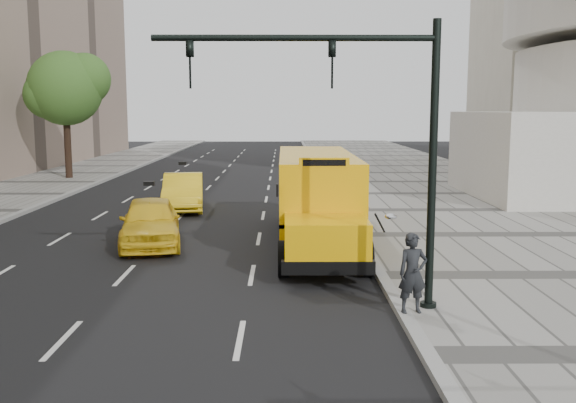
{
  "coord_description": "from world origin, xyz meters",
  "views": [
    {
      "loc": [
        3.36,
        -22.17,
        4.51
      ],
      "look_at": [
        3.5,
        -4.0,
        1.9
      ],
      "focal_mm": 40.0,
      "sensor_mm": 36.0,
      "label": 1
    }
  ],
  "objects_px": {
    "taxi_far": "(183,192)",
    "traffic_signal": "(368,129)",
    "tree_c": "(66,88)",
    "pedestrian": "(413,273)",
    "taxi_near": "(150,222)",
    "school_bus": "(316,190)"
  },
  "relations": [
    {
      "from": "taxi_far",
      "to": "traffic_signal",
      "type": "bearing_deg",
      "value": -74.26
    },
    {
      "from": "tree_c",
      "to": "pedestrian",
      "type": "xyz_separation_m",
      "value": [
        16.56,
        -27.98,
        -4.87
      ]
    },
    {
      "from": "taxi_near",
      "to": "traffic_signal",
      "type": "relative_size",
      "value": 0.74
    },
    {
      "from": "taxi_near",
      "to": "traffic_signal",
      "type": "bearing_deg",
      "value": -59.28
    },
    {
      "from": "pedestrian",
      "to": "taxi_near",
      "type": "bearing_deg",
      "value": 124.06
    },
    {
      "from": "taxi_far",
      "to": "pedestrian",
      "type": "distance_m",
      "value": 17.1
    },
    {
      "from": "school_bus",
      "to": "taxi_far",
      "type": "relative_size",
      "value": 2.32
    },
    {
      "from": "school_bus",
      "to": "traffic_signal",
      "type": "xyz_separation_m",
      "value": [
        0.69,
        -8.07,
        2.33
      ]
    },
    {
      "from": "tree_c",
      "to": "taxi_near",
      "type": "bearing_deg",
      "value": -65.32
    },
    {
      "from": "tree_c",
      "to": "taxi_far",
      "type": "distance_m",
      "value": 16.37
    },
    {
      "from": "pedestrian",
      "to": "traffic_signal",
      "type": "distance_m",
      "value": 3.24
    },
    {
      "from": "pedestrian",
      "to": "tree_c",
      "type": "bearing_deg",
      "value": 111.35
    },
    {
      "from": "tree_c",
      "to": "taxi_far",
      "type": "xyz_separation_m",
      "value": [
        9.24,
        -12.53,
        -5.07
      ]
    },
    {
      "from": "school_bus",
      "to": "traffic_signal",
      "type": "distance_m",
      "value": 8.43
    },
    {
      "from": "school_bus",
      "to": "taxi_far",
      "type": "xyz_separation_m",
      "value": [
        -5.67,
        6.97,
        -0.95
      ]
    },
    {
      "from": "taxi_far",
      "to": "traffic_signal",
      "type": "relative_size",
      "value": 0.78
    },
    {
      "from": "traffic_signal",
      "to": "tree_c",
      "type": "bearing_deg",
      "value": 119.5
    },
    {
      "from": "taxi_near",
      "to": "pedestrian",
      "type": "relative_size",
      "value": 2.72
    },
    {
      "from": "tree_c",
      "to": "taxi_near",
      "type": "xyz_separation_m",
      "value": [
        9.34,
        -20.33,
        -5.08
      ]
    },
    {
      "from": "tree_c",
      "to": "school_bus",
      "type": "xyz_separation_m",
      "value": [
        14.91,
        -19.51,
        -4.13
      ]
    },
    {
      "from": "tree_c",
      "to": "school_bus",
      "type": "distance_m",
      "value": 24.9
    },
    {
      "from": "taxi_near",
      "to": "tree_c",
      "type": "bearing_deg",
      "value": 104.6
    }
  ]
}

